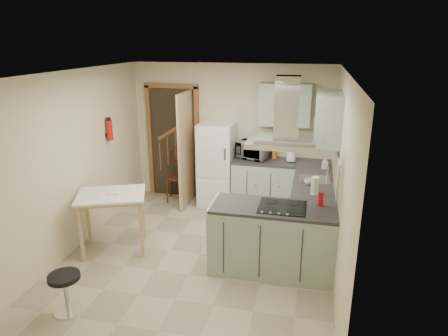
% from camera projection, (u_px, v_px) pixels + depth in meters
% --- Properties ---
extents(floor, '(4.20, 4.20, 0.00)m').
position_uv_depth(floor, '(200.00, 254.00, 5.63)').
color(floor, tan).
rests_on(floor, ground).
extents(ceiling, '(4.20, 4.20, 0.00)m').
position_uv_depth(ceiling, '(197.00, 73.00, 4.86)').
color(ceiling, silver).
rests_on(ceiling, back_wall).
extents(back_wall, '(3.60, 0.00, 3.60)m').
position_uv_depth(back_wall, '(231.00, 134.00, 7.19)').
color(back_wall, beige).
rests_on(back_wall, floor).
extents(left_wall, '(0.00, 4.20, 4.20)m').
position_uv_depth(left_wall, '(76.00, 161.00, 5.62)').
color(left_wall, beige).
rests_on(left_wall, floor).
extents(right_wall, '(0.00, 4.20, 4.20)m').
position_uv_depth(right_wall, '(340.00, 180.00, 4.87)').
color(right_wall, beige).
rests_on(right_wall, floor).
extents(doorway, '(1.10, 0.12, 2.10)m').
position_uv_depth(doorway, '(173.00, 142.00, 7.46)').
color(doorway, brown).
rests_on(doorway, floor).
extents(fridge, '(0.60, 0.60, 1.50)m').
position_uv_depth(fridge, '(217.00, 165.00, 7.11)').
color(fridge, white).
rests_on(fridge, floor).
extents(counter_back, '(1.08, 0.60, 0.90)m').
position_uv_depth(counter_back, '(264.00, 184.00, 7.02)').
color(counter_back, '#9EB2A0').
rests_on(counter_back, floor).
extents(counter_right, '(0.60, 1.95, 0.90)m').
position_uv_depth(counter_right, '(312.00, 203.00, 6.22)').
color(counter_right, '#9EB2A0').
rests_on(counter_right, floor).
extents(splashback, '(1.68, 0.02, 0.50)m').
position_uv_depth(splashback, '(284.00, 143.00, 7.01)').
color(splashback, beige).
rests_on(splashback, counter_back).
extents(wall_cabinet_back, '(0.85, 0.35, 0.70)m').
position_uv_depth(wall_cabinet_back, '(285.00, 104.00, 6.65)').
color(wall_cabinet_back, '#9EB2A0').
rests_on(wall_cabinet_back, back_wall).
extents(wall_cabinet_right, '(0.35, 0.90, 0.70)m').
position_uv_depth(wall_cabinet_right, '(328.00, 118.00, 5.51)').
color(wall_cabinet_right, '#9EB2A0').
rests_on(wall_cabinet_right, right_wall).
extents(peninsula, '(1.55, 0.65, 0.90)m').
position_uv_depth(peninsula, '(273.00, 239.00, 5.11)').
color(peninsula, '#9EB2A0').
rests_on(peninsula, floor).
extents(hob, '(0.58, 0.50, 0.01)m').
position_uv_depth(hob, '(282.00, 207.00, 4.95)').
color(hob, black).
rests_on(hob, peninsula).
extents(extractor_hood, '(0.90, 0.55, 0.10)m').
position_uv_depth(extractor_hood, '(285.00, 143.00, 4.70)').
color(extractor_hood, silver).
rests_on(extractor_hood, ceiling).
extents(sink, '(0.45, 0.40, 0.01)m').
position_uv_depth(sink, '(314.00, 179.00, 5.92)').
color(sink, silver).
rests_on(sink, counter_right).
extents(fire_extinguisher, '(0.10, 0.10, 0.32)m').
position_uv_depth(fire_extinguisher, '(109.00, 130.00, 6.37)').
color(fire_extinguisher, '#B2140F').
rests_on(fire_extinguisher, left_wall).
extents(drop_leaf_table, '(1.10, 0.97, 0.85)m').
position_uv_depth(drop_leaf_table, '(113.00, 222.00, 5.63)').
color(drop_leaf_table, tan).
rests_on(drop_leaf_table, floor).
extents(bentwood_chair, '(0.47, 0.47, 0.92)m').
position_uv_depth(bentwood_chair, '(177.00, 177.00, 7.37)').
color(bentwood_chair, '#481C18').
rests_on(bentwood_chair, floor).
extents(stool, '(0.38, 0.38, 0.46)m').
position_uv_depth(stool, '(66.00, 293.00, 4.38)').
color(stool, black).
rests_on(stool, floor).
extents(microwave, '(0.62, 0.51, 0.30)m').
position_uv_depth(microwave, '(253.00, 150.00, 6.94)').
color(microwave, black).
rests_on(microwave, counter_back).
extents(kettle, '(0.16, 0.16, 0.23)m').
position_uv_depth(kettle, '(291.00, 155.00, 6.76)').
color(kettle, white).
rests_on(kettle, counter_back).
extents(cereal_box, '(0.07, 0.17, 0.26)m').
position_uv_depth(cereal_box, '(275.00, 150.00, 7.00)').
color(cereal_box, '#C96417').
rests_on(cereal_box, counter_back).
extents(soap_bottle, '(0.10, 0.10, 0.20)m').
position_uv_depth(soap_bottle, '(325.00, 163.00, 6.40)').
color(soap_bottle, '#B2B4BF').
rests_on(soap_bottle, counter_right).
extents(paper_towel, '(0.12, 0.12, 0.25)m').
position_uv_depth(paper_towel, '(315.00, 185.00, 5.33)').
color(paper_towel, white).
rests_on(paper_towel, counter_right).
extents(cup, '(0.15, 0.15, 0.09)m').
position_uv_depth(cup, '(308.00, 182.00, 5.70)').
color(cup, white).
rests_on(cup, counter_right).
extents(red_bottle, '(0.08, 0.08, 0.18)m').
position_uv_depth(red_bottle, '(321.00, 199.00, 4.98)').
color(red_bottle, red).
rests_on(red_bottle, peninsula).
extents(book, '(0.23, 0.25, 0.09)m').
position_uv_depth(book, '(107.00, 190.00, 5.52)').
color(book, '#A54937').
rests_on(book, drop_leaf_table).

